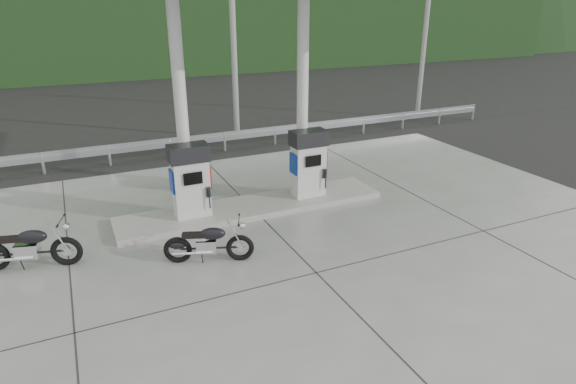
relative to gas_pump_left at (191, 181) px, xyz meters
name	(u,v)px	position (x,y,z in m)	size (l,w,h in m)	color
ground	(295,252)	(1.60, -2.50, -1.07)	(160.00, 160.00, 0.00)	black
forecourt_apron	(295,251)	(1.60, -2.50, -1.06)	(18.00, 14.00, 0.02)	slate
pump_island	(254,207)	(1.60, 0.00, -0.98)	(7.00, 1.40, 0.15)	gray
gas_pump_left	(191,181)	(0.00, 0.00, 0.00)	(0.95, 0.55, 1.80)	silver
gas_pump_right	(308,163)	(3.20, 0.00, 0.00)	(0.95, 0.55, 1.80)	silver
canopy_column_left	(181,112)	(0.00, 0.40, 1.60)	(0.30, 0.30, 5.00)	silver
canopy_column_right	(302,101)	(3.20, 0.40, 1.60)	(0.30, 0.30, 5.00)	silver
guardrail	(197,135)	(1.60, 5.50, -0.36)	(26.00, 0.16, 1.42)	#9C9FA3
road	(177,132)	(1.60, 9.00, -1.07)	(60.00, 7.00, 0.01)	black
utility_pole_b	(233,34)	(3.60, 7.00, 2.93)	(0.22, 0.22, 8.00)	gray
utility_pole_c	(426,28)	(12.60, 7.00, 2.93)	(0.22, 0.22, 8.00)	gray
tree_band	(115,33)	(1.60, 27.50, 1.93)	(80.00, 6.00, 6.00)	black
forested_hills	(91,45)	(1.60, 57.50, -1.07)	(100.00, 40.00, 140.00)	black
motorcycle_left	(29,248)	(-3.57, -0.86, -0.60)	(1.89, 0.60, 0.89)	black
motorcycle_right	(209,243)	(-0.21, -2.13, -0.64)	(1.75, 0.55, 0.83)	black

